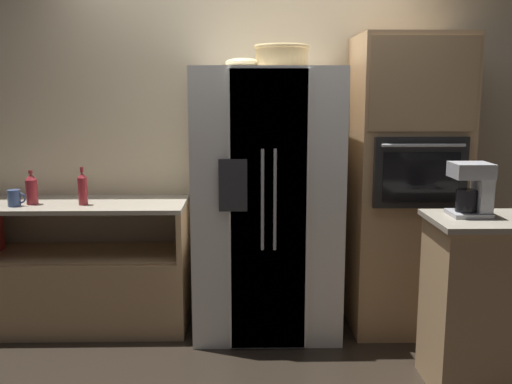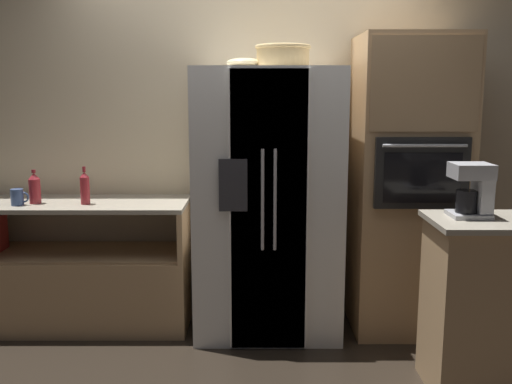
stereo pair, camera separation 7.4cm
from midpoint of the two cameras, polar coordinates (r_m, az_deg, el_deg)
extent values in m
plane|color=black|center=(4.11, -1.61, -13.46)|extent=(20.00, 20.00, 0.00)
cube|color=beige|center=(4.19, -1.67, 6.74)|extent=(12.00, 0.06, 2.80)
cube|color=tan|center=(4.27, -17.95, -9.32)|extent=(1.56, 0.58, 0.52)
cube|color=tan|center=(4.20, -18.14, -5.86)|extent=(1.50, 0.53, 0.02)
cube|color=tan|center=(4.00, -7.76, -3.81)|extent=(0.04, 0.58, 0.34)
cube|color=#ADA38E|center=(4.12, -18.40, -1.20)|extent=(1.56, 0.58, 0.03)
cube|color=white|center=(3.87, 0.53, -1.05)|extent=(0.97, 0.70, 1.79)
cube|color=white|center=(3.52, 0.60, -2.17)|extent=(0.48, 0.02, 1.76)
cube|color=white|center=(3.52, 0.80, -2.17)|extent=(0.48, 0.02, 1.76)
cylinder|color=#B2B2B7|center=(3.47, 0.09, -0.82)|extent=(0.02, 0.02, 0.63)
cylinder|color=#B2B2B7|center=(3.47, 1.35, -0.81)|extent=(0.02, 0.02, 0.63)
cube|color=#2D2D33|center=(3.47, -2.89, 0.66)|extent=(0.17, 0.01, 0.32)
cube|color=tan|center=(4.03, 14.17, 0.62)|extent=(0.71, 0.63, 2.00)
cube|color=black|center=(3.69, 15.62, 1.88)|extent=(0.59, 0.04, 0.45)
cube|color=black|center=(3.67, 15.69, 1.42)|extent=(0.48, 0.01, 0.31)
cylinder|color=#B2B2B7|center=(3.64, 15.91, 4.51)|extent=(0.52, 0.02, 0.02)
cube|color=#A68259|center=(3.67, 15.95, 10.35)|extent=(0.67, 0.01, 0.58)
cube|color=tan|center=(3.42, 20.96, -10.63)|extent=(0.54, 0.45, 0.94)
cube|color=#ADA38E|center=(3.29, 21.48, -2.68)|extent=(0.59, 0.49, 0.03)
cylinder|color=tan|center=(3.75, 2.06, 13.32)|extent=(0.34, 0.34, 0.13)
torus|color=tan|center=(3.75, 2.07, 14.28)|extent=(0.36, 0.36, 0.03)
ellipsoid|color=beige|center=(3.75, -1.88, 12.81)|extent=(0.22, 0.22, 0.06)
cylinder|color=maroon|center=(3.99, -17.38, 0.08)|extent=(0.06, 0.06, 0.18)
cone|color=maroon|center=(3.98, -17.46, 1.62)|extent=(0.06, 0.06, 0.03)
cylinder|color=maroon|center=(3.97, -17.49, 2.13)|extent=(0.02, 0.02, 0.04)
cylinder|color=maroon|center=(4.13, -21.94, -0.01)|extent=(0.08, 0.08, 0.17)
cone|color=maroon|center=(4.11, -22.04, 1.42)|extent=(0.08, 0.08, 0.04)
cylinder|color=maroon|center=(4.11, -22.07, 1.87)|extent=(0.03, 0.03, 0.02)
cylinder|color=#384C7A|center=(4.10, -23.48, -0.56)|extent=(0.08, 0.08, 0.11)
torus|color=#384C7A|center=(4.09, -22.92, -0.56)|extent=(0.07, 0.01, 0.07)
cube|color=#B2B2B7|center=(3.30, 19.92, -2.06)|extent=(0.20, 0.19, 0.02)
cylinder|color=black|center=(3.28, 19.74, -0.81)|extent=(0.11, 0.11, 0.12)
cube|color=#B2B2B7|center=(3.30, 21.13, 0.23)|extent=(0.07, 0.16, 0.29)
cube|color=#B2B2B7|center=(3.26, 20.16, 2.04)|extent=(0.20, 0.19, 0.08)
camera|label=1|loc=(0.04, -90.56, -0.10)|focal=40.00mm
camera|label=2|loc=(0.04, 89.44, 0.10)|focal=40.00mm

